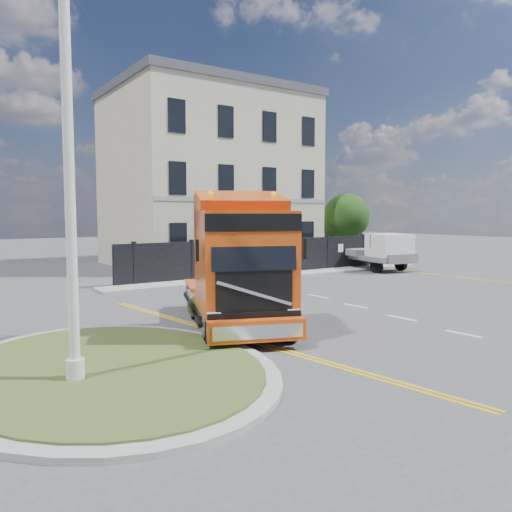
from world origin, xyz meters
TOP-DOWN VIEW (x-y plane):
  - ground at (0.00, 0.00)m, footprint 120.00×120.00m
  - traffic_island at (-7.00, -3.00)m, footprint 6.80×6.80m
  - hoarding_fence at (6.55, 9.00)m, footprint 18.80×0.25m
  - georgian_building at (6.00, 16.50)m, footprint 12.30×10.30m
  - tree at (14.38, 12.10)m, footprint 3.20×3.20m
  - pavement_far at (6.00, 8.10)m, footprint 20.00×1.60m
  - truck at (-2.69, -1.42)m, footprint 4.61×6.95m
  - flatbed_pickup at (12.49, 6.98)m, footprint 3.10×5.62m
  - lamppost_island at (-7.81, -3.50)m, footprint 0.28×0.56m

SIDE VIEW (x-z plane):
  - ground at x=0.00m, z-range 0.00..0.00m
  - pavement_far at x=6.00m, z-range 0.00..0.12m
  - traffic_island at x=-7.00m, z-range 0.00..0.16m
  - hoarding_fence at x=6.55m, z-range 0.00..2.00m
  - flatbed_pickup at x=12.49m, z-range 0.08..2.28m
  - truck at x=-2.69m, z-range -0.20..3.70m
  - tree at x=14.38m, z-range 0.65..5.45m
  - lamppost_island at x=-7.81m, z-range 0.19..9.21m
  - georgian_building at x=6.00m, z-range -0.63..12.17m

